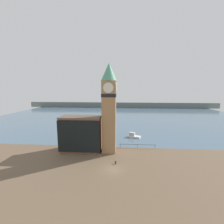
% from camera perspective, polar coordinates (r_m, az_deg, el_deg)
% --- Properties ---
extents(ground_plane, '(160.00, 160.00, 0.00)m').
position_cam_1_polar(ground_plane, '(35.72, 0.35, -20.93)').
color(ground_plane, brown).
extents(water, '(160.00, 120.00, 0.00)m').
position_cam_1_polar(water, '(105.47, 3.14, -0.95)').
color(water, slate).
rests_on(water, ground_plane).
extents(far_shoreline, '(180.00, 3.00, 5.00)m').
position_cam_1_polar(far_shoreline, '(144.77, 3.50, 2.68)').
color(far_shoreline, slate).
rests_on(far_shoreline, water).
extents(pier_railing, '(10.97, 0.08, 1.09)m').
position_cam_1_polar(pier_railing, '(47.00, 9.71, -12.24)').
color(pier_railing, '#232328').
rests_on(pier_railing, ground_plane).
extents(clock_tower, '(4.29, 4.29, 24.54)m').
position_cam_1_polar(clock_tower, '(41.19, -1.12, 2.21)').
color(clock_tower, '#9E754C').
rests_on(clock_tower, ground_plane).
extents(pier_building, '(11.60, 5.79, 10.05)m').
position_cam_1_polar(pier_building, '(44.24, -11.66, -8.04)').
color(pier_building, brown).
rests_on(pier_building, ground_plane).
extents(boat_near, '(4.93, 3.55, 1.78)m').
position_cam_1_polar(boat_near, '(56.62, 8.19, -8.88)').
color(boat_near, silver).
rests_on(boat_near, water).
extents(mooring_bollard_near, '(0.33, 0.33, 0.76)m').
position_cam_1_polar(mooring_bollard_near, '(37.61, 1.37, -18.60)').
color(mooring_bollard_near, black).
rests_on(mooring_bollard_near, ground_plane).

